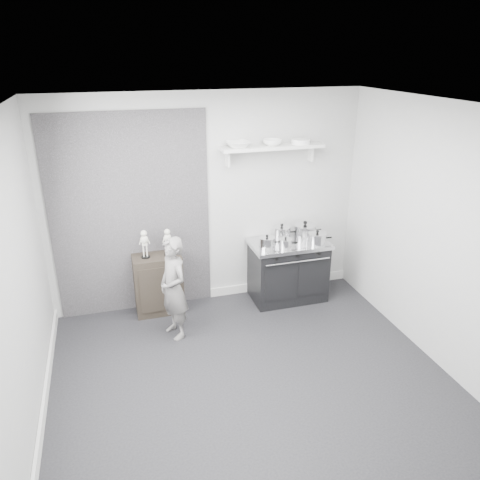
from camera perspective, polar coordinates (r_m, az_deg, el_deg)
name	(u,v)px	position (r m, az deg, el deg)	size (l,w,h in m)	color
ground	(250,378)	(5.01, 1.24, -16.49)	(4.00, 4.00, 0.00)	black
room_shell	(237,225)	(4.29, -0.32, 1.88)	(4.02, 3.62, 2.71)	#B7B7B4
wall_shelf	(272,148)	(5.86, 3.94, 11.14)	(1.30, 0.26, 0.24)	silver
stove	(288,270)	(6.26, 5.87, -3.66)	(1.01, 0.63, 0.81)	black
side_cabinet	(158,284)	(6.01, -9.91, -5.30)	(0.59, 0.35, 0.77)	black
child	(174,288)	(5.39, -8.09, -5.86)	(0.45, 0.29, 1.23)	slate
pot_front_left	(267,243)	(5.86, 3.32, -0.31)	(0.29, 0.21, 0.18)	silver
pot_back_left	(282,232)	(6.18, 5.10, 0.93)	(0.32, 0.24, 0.21)	silver
pot_back_right	(305,231)	(6.26, 7.91, 1.14)	(0.39, 0.30, 0.23)	silver
pot_front_right	(317,238)	(6.06, 9.38, 0.20)	(0.33, 0.24, 0.19)	silver
pot_front_center	(286,243)	(5.90, 5.58, -0.40)	(0.25, 0.17, 0.15)	silver
skeleton_full	(144,242)	(5.76, -11.57, -0.24)	(0.11, 0.07, 0.41)	beige
skeleton_torso	(168,240)	(5.79, -8.81, -0.01)	(0.11, 0.07, 0.39)	beige
bowl_large	(238,144)	(5.71, -0.26, 11.58)	(0.30, 0.30, 0.07)	white
bowl_small	(272,142)	(5.84, 3.96, 11.78)	(0.24, 0.24, 0.07)	white
plate_stack	(301,141)	(5.98, 7.40, 11.84)	(0.24, 0.24, 0.06)	white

